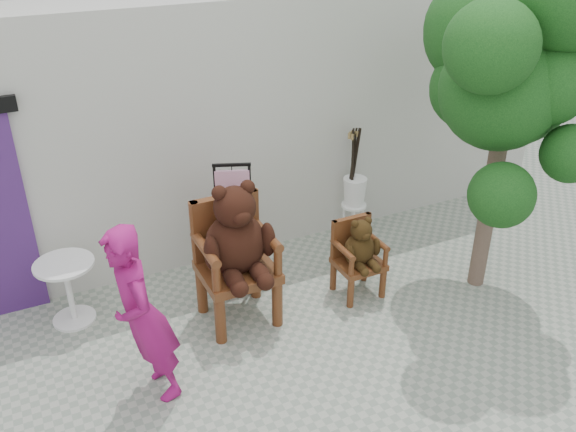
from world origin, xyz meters
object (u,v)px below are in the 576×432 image
object	(u,v)px
cafe_table	(68,285)
tree	(509,67)
display_stand	(235,242)
stool_bucket	(354,191)
chair_small	(359,250)
person	(142,316)
chair_big	(236,244)

from	to	relation	value
cafe_table	tree	xyz separation A→B (m)	(4.24, -1.29, 2.05)
display_stand	stool_bucket	distance (m)	1.83
chair_small	tree	xyz separation A→B (m)	(1.32, -0.42, 1.94)
person	cafe_table	size ratio (longest dim) A/B	2.43
chair_big	chair_small	bearing A→B (deg)	-7.01
display_stand	person	bearing A→B (deg)	-115.44
stool_bucket	tree	size ratio (longest dim) A/B	0.39
cafe_table	stool_bucket	bearing A→B (deg)	3.85
stool_bucket	display_stand	bearing A→B (deg)	-166.82
chair_big	person	world-z (taller)	person
cafe_table	display_stand	distance (m)	1.78
tree	stool_bucket	bearing A→B (deg)	114.36
chair_big	stool_bucket	size ratio (longest dim) A/B	1.07
chair_big	stool_bucket	xyz separation A→B (m)	(1.97, 0.94, -0.24)
chair_big	person	distance (m)	1.31
person	display_stand	world-z (taller)	person
chair_small	display_stand	world-z (taller)	display_stand
person	chair_big	bearing A→B (deg)	117.82
chair_big	tree	world-z (taller)	tree
chair_big	stool_bucket	distance (m)	2.20
person	display_stand	distance (m)	1.81
chair_small	cafe_table	size ratio (longest dim) A/B	1.34
cafe_table	stool_bucket	distance (m)	3.56
stool_bucket	tree	xyz separation A→B (m)	(0.69, -1.53, 1.84)
cafe_table	tree	world-z (taller)	tree
cafe_table	person	bearing A→B (deg)	-71.81
chair_big	cafe_table	bearing A→B (deg)	155.88
chair_small	tree	distance (m)	2.38
chair_big	display_stand	bearing A→B (deg)	70.06
cafe_table	display_stand	size ratio (longest dim) A/B	0.47
stool_bucket	chair_big	bearing A→B (deg)	-154.45
stool_bucket	chair_small	bearing A→B (deg)	-119.30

